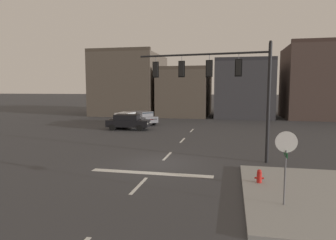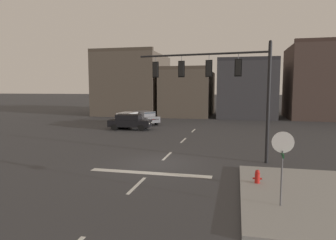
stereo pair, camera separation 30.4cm
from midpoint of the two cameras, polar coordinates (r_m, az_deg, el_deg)
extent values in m
plane|color=#353538|center=(17.50, -1.17, -8.31)|extent=(400.00, 400.00, 0.00)
cube|color=gray|center=(13.46, 25.27, -13.01)|extent=(5.00, 8.00, 0.15)
cube|color=silver|center=(15.63, -2.99, -10.06)|extent=(6.40, 0.50, 0.01)
cube|color=silver|center=(13.80, -5.32, -12.27)|extent=(0.16, 2.40, 0.01)
cube|color=silver|center=(19.39, 0.28, -6.87)|extent=(0.16, 2.40, 0.01)
cube|color=silver|center=(25.16, 3.29, -3.88)|extent=(0.16, 2.40, 0.01)
cube|color=silver|center=(31.02, 5.16, -2.01)|extent=(0.16, 2.40, 0.01)
cylinder|color=black|center=(18.14, 19.02, 2.91)|extent=(0.20, 0.20, 6.89)
cylinder|color=black|center=(18.73, 6.72, 12.32)|extent=(7.96, 1.08, 0.12)
sphere|color=black|center=(18.31, 19.41, 13.90)|extent=(0.18, 0.18, 0.18)
cylinder|color=#56565B|center=(18.32, 13.76, 11.59)|extent=(0.03, 0.03, 0.35)
cube|color=black|center=(18.27, 13.71, 9.64)|extent=(0.33, 0.27, 0.90)
sphere|color=red|center=(18.42, 13.78, 10.49)|extent=(0.20, 0.20, 0.20)
sphere|color=#2D2314|center=(18.40, 13.76, 9.61)|extent=(0.20, 0.20, 0.20)
sphere|color=black|center=(18.38, 13.73, 8.74)|extent=(0.20, 0.20, 0.20)
cube|color=black|center=(18.25, 13.70, 9.65)|extent=(0.42, 0.08, 1.02)
cylinder|color=#56565B|center=(18.59, 8.31, 11.62)|extent=(0.03, 0.03, 0.35)
cube|color=black|center=(18.54, 8.28, 9.69)|extent=(0.33, 0.27, 0.90)
sphere|color=red|center=(18.69, 8.38, 10.53)|extent=(0.20, 0.20, 0.20)
sphere|color=#2D2314|center=(18.67, 8.36, 9.67)|extent=(0.20, 0.20, 0.20)
sphere|color=black|center=(18.65, 8.35, 8.81)|extent=(0.20, 0.20, 0.20)
cube|color=black|center=(18.52, 8.27, 9.70)|extent=(0.42, 0.08, 1.02)
cylinder|color=#56565B|center=(19.02, 3.07, 11.54)|extent=(0.03, 0.03, 0.35)
cube|color=black|center=(18.97, 3.05, 9.66)|extent=(0.33, 0.27, 0.90)
sphere|color=red|center=(19.11, 3.17, 10.48)|extent=(0.20, 0.20, 0.20)
sphere|color=#2D2314|center=(19.09, 3.17, 9.64)|extent=(0.20, 0.20, 0.20)
sphere|color=black|center=(19.08, 3.16, 8.80)|extent=(0.20, 0.20, 0.20)
cube|color=black|center=(18.95, 3.04, 9.67)|extent=(0.42, 0.08, 1.02)
cylinder|color=#56565B|center=(19.59, -1.91, 11.39)|extent=(0.03, 0.03, 0.35)
cube|color=black|center=(19.54, -1.90, 9.56)|extent=(0.33, 0.27, 0.90)
sphere|color=red|center=(19.68, -1.76, 10.36)|extent=(0.20, 0.20, 0.20)
sphere|color=#2D2314|center=(19.67, -1.76, 9.54)|extent=(0.20, 0.20, 0.20)
sphere|color=black|center=(19.65, -1.76, 8.72)|extent=(0.20, 0.20, 0.20)
cube|color=black|center=(19.53, -1.92, 9.57)|extent=(0.42, 0.08, 1.02)
cylinder|color=#56565B|center=(11.65, 21.50, -10.64)|extent=(0.06, 0.06, 2.15)
cylinder|color=white|center=(11.34, 21.77, -3.96)|extent=(0.76, 0.03, 0.76)
cylinder|color=#B21414|center=(11.36, 21.76, -3.95)|extent=(0.68, 0.03, 0.68)
cube|color=#19592D|center=(11.43, 21.68, -6.19)|extent=(0.02, 0.64, 0.16)
cube|color=black|center=(31.74, -6.97, -0.58)|extent=(4.51, 2.10, 0.70)
cube|color=black|center=(31.71, -7.25, 0.55)|extent=(2.57, 1.77, 0.56)
cube|color=#2D3842|center=(31.51, -5.91, 0.50)|extent=(0.35, 1.53, 0.47)
cube|color=#2D3842|center=(32.06, -9.25, 0.55)|extent=(0.32, 1.53, 0.46)
cylinder|color=black|center=(32.24, -4.07, -1.13)|extent=(0.65, 0.26, 0.64)
cylinder|color=black|center=(30.60, -4.78, -1.52)|extent=(0.65, 0.26, 0.64)
cylinder|color=black|center=(33.01, -8.98, -1.02)|extent=(0.65, 0.26, 0.64)
cylinder|color=black|center=(31.41, -9.94, -1.39)|extent=(0.65, 0.26, 0.64)
sphere|color=silver|center=(31.77, -2.90, -0.45)|extent=(0.16, 0.16, 0.16)
sphere|color=silver|center=(30.65, -3.35, -0.69)|extent=(0.16, 0.16, 0.16)
cube|color=maroon|center=(32.40, -10.68, -0.37)|extent=(0.14, 1.37, 0.12)
cube|color=silver|center=(34.40, -7.57, -0.08)|extent=(2.13, 4.53, 0.70)
cube|color=silver|center=(34.47, -7.48, 0.99)|extent=(1.78, 2.58, 0.56)
cube|color=#2D3842|center=(33.79, -8.02, 0.84)|extent=(1.53, 0.36, 0.47)
cube|color=#2D3842|center=(35.54, -6.69, 1.12)|extent=(1.53, 0.33, 0.46)
cylinder|color=black|center=(32.78, -7.28, -1.04)|extent=(0.27, 0.66, 0.64)
cylinder|color=black|center=(33.52, -9.92, -0.93)|extent=(0.27, 0.66, 0.64)
cylinder|color=black|center=(35.42, -5.32, -0.49)|extent=(0.27, 0.66, 0.64)
cylinder|color=black|center=(36.11, -7.81, -0.40)|extent=(0.27, 0.66, 0.64)
sphere|color=silver|center=(32.19, -8.28, -0.42)|extent=(0.16, 0.16, 0.16)
sphere|color=silver|center=(32.70, -10.10, -0.35)|extent=(0.16, 0.16, 0.16)
cube|color=maroon|center=(36.37, -6.13, 0.40)|extent=(1.37, 0.15, 0.12)
cube|color=slate|center=(36.23, -4.47, 0.26)|extent=(4.56, 4.15, 0.70)
cube|color=slate|center=(36.05, -4.34, 1.24)|extent=(2.92, 2.79, 0.56)
cube|color=#2D3842|center=(36.68, -5.02, 1.29)|extent=(1.14, 1.34, 0.47)
cube|color=#2D3842|center=(35.09, -3.27, 1.08)|extent=(1.12, 1.32, 0.46)
cylinder|color=black|center=(37.02, -6.81, -0.23)|extent=(0.64, 0.57, 0.64)
cylinder|color=black|center=(37.94, -4.63, -0.05)|extent=(0.64, 0.57, 0.64)
cylinder|color=black|center=(34.60, -4.28, -0.64)|extent=(0.64, 0.57, 0.64)
cylinder|color=black|center=(35.58, -2.02, -0.44)|extent=(0.64, 0.57, 0.64)
sphere|color=silver|center=(37.74, -7.05, 0.54)|extent=(0.16, 0.16, 0.16)
sphere|color=silver|center=(38.35, -5.58, 0.65)|extent=(0.16, 0.16, 0.16)
cube|color=maroon|center=(34.45, -2.44, 0.11)|extent=(0.88, 1.10, 0.12)
cylinder|color=red|center=(14.15, 17.24, -10.70)|extent=(0.22, 0.22, 0.55)
cylinder|color=red|center=(14.23, 17.20, -11.76)|extent=(0.30, 0.30, 0.10)
sphere|color=red|center=(14.06, 17.28, -9.43)|extent=(0.20, 0.20, 0.20)
cylinder|color=red|center=(14.13, 16.62, -10.59)|extent=(0.10, 0.08, 0.08)
cylinder|color=red|center=(14.16, 17.86, -10.60)|extent=(0.10, 0.08, 0.08)
cube|color=brown|center=(51.04, -6.48, 6.65)|extent=(10.16, 11.75, 9.82)
cube|color=#493F35|center=(46.17, -8.92, 13.11)|extent=(10.16, 0.60, 0.50)
cube|color=brown|center=(49.00, 4.16, 5.06)|extent=(7.44, 12.31, 7.02)
cube|color=#493F35|center=(43.32, 2.99, 9.92)|extent=(7.44, 0.60, 0.50)
cube|color=#38383D|center=(46.90, 14.89, 5.49)|extent=(8.29, 9.23, 8.10)
cube|color=#2B2B30|center=(42.78, 15.24, 11.22)|extent=(8.29, 0.60, 0.50)
cube|color=#473833|center=(48.69, 28.02, 6.28)|extent=(10.37, 9.58, 10.27)
camera|label=1|loc=(0.15, -89.56, 0.05)|focal=32.00mm
camera|label=2|loc=(0.15, 90.44, -0.05)|focal=32.00mm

